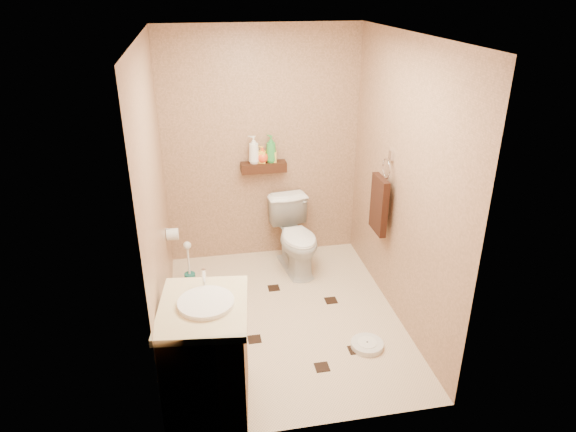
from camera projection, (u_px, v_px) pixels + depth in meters
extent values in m
plane|color=beige|center=(284.00, 317.00, 4.60)|extent=(2.50, 2.50, 0.00)
cube|color=#A97C60|center=(262.00, 148.00, 5.21)|extent=(2.00, 0.04, 2.40)
cube|color=#A97C60|center=(322.00, 273.00, 2.98)|extent=(2.00, 0.04, 2.40)
cube|color=#A97C60|center=(156.00, 203.00, 3.93)|extent=(0.04, 2.50, 2.40)
cube|color=#A97C60|center=(402.00, 185.00, 4.26)|extent=(0.04, 2.50, 2.40)
cube|color=white|center=(283.00, 35.00, 3.59)|extent=(2.00, 2.50, 0.02)
cube|color=#38190F|center=(264.00, 167.00, 5.22)|extent=(0.46, 0.14, 0.10)
cube|color=black|center=(255.00, 339.00, 4.31)|extent=(0.11, 0.11, 0.01)
cube|color=black|center=(331.00, 300.00, 4.83)|extent=(0.11, 0.11, 0.01)
cube|color=black|center=(322.00, 367.00, 4.00)|extent=(0.11, 0.11, 0.01)
cube|color=black|center=(227.00, 291.00, 4.98)|extent=(0.11, 0.11, 0.01)
cube|color=black|center=(355.00, 350.00, 4.19)|extent=(0.11, 0.11, 0.01)
cube|color=black|center=(274.00, 288.00, 5.03)|extent=(0.11, 0.11, 0.01)
imported|color=white|center=(296.00, 237.00, 5.23)|extent=(0.50, 0.77, 0.73)
cube|color=brown|center=(207.00, 360.00, 3.50)|extent=(0.60, 0.71, 0.79)
cube|color=beige|center=(203.00, 308.00, 3.32)|extent=(0.65, 0.75, 0.05)
cylinder|color=white|center=(206.00, 304.00, 3.31)|extent=(0.37, 0.37, 0.05)
cylinder|color=silver|center=(204.00, 277.00, 3.48)|extent=(0.03, 0.03, 0.12)
cylinder|color=silver|center=(367.00, 345.00, 4.21)|extent=(0.34, 0.34, 0.05)
cylinder|color=white|center=(367.00, 342.00, 4.20)|extent=(0.16, 0.16, 0.01)
cylinder|color=#18625A|center=(190.00, 279.00, 5.08)|extent=(0.11, 0.11, 0.12)
cylinder|color=silver|center=(188.00, 260.00, 4.99)|extent=(0.02, 0.02, 0.33)
sphere|color=silver|center=(187.00, 245.00, 4.92)|extent=(0.08, 0.08, 0.08)
cube|color=silver|center=(391.00, 155.00, 4.41)|extent=(0.03, 0.06, 0.08)
torus|color=silver|center=(386.00, 169.00, 4.45)|extent=(0.02, 0.19, 0.19)
cube|color=#321A0F|center=(379.00, 205.00, 4.59)|extent=(0.06, 0.30, 0.52)
cylinder|color=silver|center=(172.00, 234.00, 4.77)|extent=(0.11, 0.11, 0.11)
cylinder|color=silver|center=(167.00, 229.00, 4.74)|extent=(0.04, 0.02, 0.02)
imported|color=white|center=(254.00, 150.00, 5.12)|extent=(0.13, 0.13, 0.28)
imported|color=yellow|center=(262.00, 154.00, 5.16)|extent=(0.10, 0.10, 0.17)
imported|color=#F4461C|center=(263.00, 155.00, 5.16)|extent=(0.17, 0.17, 0.15)
imported|color=green|center=(271.00, 149.00, 5.15)|extent=(0.15, 0.15, 0.28)
imported|color=gold|center=(273.00, 154.00, 5.18)|extent=(0.09, 0.09, 0.16)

